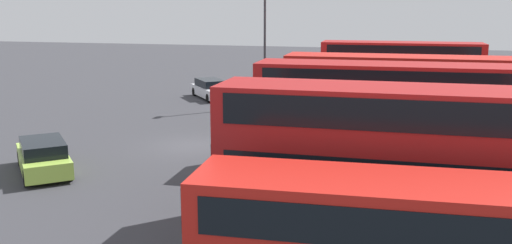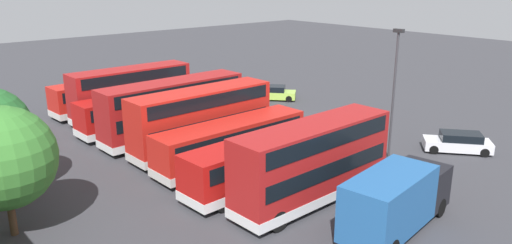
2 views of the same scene
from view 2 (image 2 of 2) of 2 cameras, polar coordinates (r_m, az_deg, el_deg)
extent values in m
plane|color=#38383D|center=(43.16, 2.96, 0.22)|extent=(140.00, 140.00, 0.00)
cube|color=#A51919|center=(27.29, 6.63, -4.44)|extent=(2.77, 10.44, 4.20)
cube|color=silver|center=(27.99, 6.51, -7.93)|extent=(2.81, 10.48, 0.55)
cube|color=black|center=(27.36, 6.62, -4.83)|extent=(2.82, 9.65, 0.90)
cube|color=black|center=(26.78, 6.74, -1.45)|extent=(2.82, 9.65, 0.90)
cube|color=black|center=(31.26, 12.98, -2.37)|extent=(2.25, 0.11, 1.10)
cylinder|color=black|center=(31.38, 9.58, -5.41)|extent=(0.32, 1.11, 1.10)
cylinder|color=black|center=(30.17, 12.94, -6.54)|extent=(0.32, 1.11, 1.10)
cylinder|color=black|center=(26.31, -0.94, -9.68)|extent=(0.32, 1.11, 1.10)
cylinder|color=black|center=(24.84, 2.55, -11.39)|extent=(0.32, 1.11, 1.10)
cube|color=#B71411|center=(29.81, 1.47, -4.10)|extent=(2.97, 11.81, 2.60)
cube|color=silver|center=(30.19, 1.45, -5.92)|extent=(3.01, 11.86, 0.55)
cube|color=black|center=(29.60, 1.47, -3.02)|extent=(3.00, 11.02, 0.90)
cube|color=black|center=(33.79, 8.64, -0.68)|extent=(2.25, 0.14, 1.10)
cylinder|color=black|center=(33.97, 5.52, -3.50)|extent=(0.34, 1.11, 1.10)
cylinder|color=black|center=(32.62, 8.48, -4.48)|extent=(0.34, 1.11, 1.10)
cylinder|color=black|center=(28.37, -6.69, -7.75)|extent=(0.34, 1.11, 1.10)
cylinder|color=black|center=(26.74, -3.78, -9.26)|extent=(0.34, 1.11, 1.10)
cube|color=red|center=(32.67, -2.86, -2.22)|extent=(2.70, 11.18, 2.60)
cube|color=silver|center=(33.02, -2.83, -3.90)|extent=(2.74, 11.22, 0.55)
cube|color=black|center=(32.48, -2.87, -1.22)|extent=(2.75, 10.38, 0.90)
cube|color=black|center=(36.10, 4.06, 0.61)|extent=(2.25, 0.09, 1.10)
cylinder|color=black|center=(36.42, 1.16, -2.01)|extent=(0.31, 1.10, 1.10)
cylinder|color=black|center=(34.90, 3.68, -2.89)|extent=(0.31, 1.10, 1.10)
cylinder|color=black|center=(31.68, -10.02, -5.21)|extent=(0.31, 1.10, 1.10)
cylinder|color=black|center=(29.92, -7.72, -6.45)|extent=(0.31, 1.10, 1.10)
cube|color=red|center=(35.07, -6.30, 0.40)|extent=(2.71, 10.82, 4.20)
cube|color=silver|center=(35.63, -6.21, -2.42)|extent=(2.75, 10.86, 0.55)
cube|color=black|center=(35.13, -6.29, 0.09)|extent=(2.76, 10.02, 0.90)
cube|color=black|center=(34.68, -6.38, 2.78)|extent=(2.76, 10.02, 0.90)
cube|color=black|center=(38.39, 0.29, 1.63)|extent=(2.25, 0.09, 1.10)
cylinder|color=black|center=(38.79, -2.40, -0.84)|extent=(0.32, 1.10, 1.10)
cylinder|color=black|center=(37.16, -0.19, -1.62)|extent=(0.32, 1.10, 1.10)
cylinder|color=black|center=(34.57, -12.68, -3.48)|extent=(0.32, 1.10, 1.10)
cylinder|color=black|center=(32.73, -10.73, -4.52)|extent=(0.32, 1.10, 1.10)
cube|color=#A51919|center=(38.20, -9.53, 1.63)|extent=(2.86, 11.72, 4.20)
cube|color=silver|center=(38.71, -9.40, -0.98)|extent=(2.90, 11.76, 0.55)
cube|color=black|center=(38.25, -9.52, 1.34)|extent=(2.90, 10.92, 0.90)
cube|color=black|center=(37.84, -9.64, 3.83)|extent=(2.90, 10.92, 0.90)
cube|color=black|center=(41.60, -2.76, 2.81)|extent=(2.25, 0.12, 1.10)
cylinder|color=black|center=(42.04, -5.21, 0.50)|extent=(0.33, 1.11, 1.10)
cylinder|color=black|center=(40.34, -3.27, -0.16)|extent=(0.33, 1.11, 1.10)
cylinder|color=black|center=(37.62, -15.98, -2.06)|extent=(0.33, 1.11, 1.10)
cylinder|color=black|center=(35.71, -14.33, -2.94)|extent=(0.33, 1.11, 1.10)
cube|color=#B71411|center=(41.30, -12.89, 1.43)|extent=(2.85, 10.97, 2.60)
cube|color=silver|center=(41.58, -12.80, 0.07)|extent=(2.89, 11.02, 0.55)
cube|color=black|center=(41.15, -12.95, 2.24)|extent=(2.89, 10.18, 0.90)
cube|color=black|center=(44.01, -6.76, 3.48)|extent=(2.25, 0.12, 1.10)
cylinder|color=black|center=(44.54, -9.02, 1.30)|extent=(0.33, 1.11, 1.10)
cylinder|color=black|center=(42.75, -7.34, 0.71)|extent=(0.33, 1.11, 1.10)
cylinder|color=black|center=(40.85, -18.50, -0.80)|extent=(0.33, 1.11, 1.10)
cylinder|color=black|center=(38.88, -17.12, -1.55)|extent=(0.33, 1.11, 1.10)
cube|color=#A51919|center=(44.10, -14.23, 3.38)|extent=(2.64, 10.52, 4.20)
cube|color=silver|center=(44.54, -14.06, 1.09)|extent=(2.68, 10.56, 0.55)
cube|color=black|center=(44.14, -14.21, 3.12)|extent=(2.70, 9.72, 0.90)
cube|color=black|center=(43.79, -14.37, 5.28)|extent=(2.70, 9.72, 0.90)
cube|color=black|center=(46.71, -8.47, 4.19)|extent=(2.25, 0.08, 1.10)
cylinder|color=black|center=(47.30, -10.58, 2.13)|extent=(0.31, 1.10, 1.10)
cylinder|color=black|center=(45.44, -9.11, 1.60)|extent=(0.31, 1.10, 1.10)
cylinder|color=black|center=(44.02, -19.16, 0.37)|extent=(0.31, 1.10, 1.10)
cylinder|color=black|center=(42.02, -17.97, -0.27)|extent=(0.31, 1.10, 1.10)
cube|color=red|center=(47.45, -16.79, 3.11)|extent=(3.03, 10.31, 2.60)
cube|color=silver|center=(47.69, -16.69, 1.91)|extent=(3.08, 10.35, 0.55)
cube|color=black|center=(47.32, -16.85, 3.81)|extent=(3.06, 9.51, 0.90)
cube|color=black|center=(49.77, -11.60, 4.80)|extent=(2.25, 0.17, 1.10)
cylinder|color=black|center=(50.37, -13.55, 2.83)|extent=(0.35, 1.11, 1.10)
cylinder|color=black|center=(48.48, -12.20, 2.39)|extent=(0.35, 1.11, 1.10)
cylinder|color=black|center=(47.24, -21.28, 1.23)|extent=(0.35, 1.11, 1.10)
cylinder|color=black|center=(45.23, -20.16, 0.69)|extent=(0.35, 1.11, 1.10)
cube|color=#235999|center=(24.66, 15.12, -8.98)|extent=(3.22, 5.79, 2.80)
cube|color=black|center=(27.93, 18.56, -6.83)|extent=(2.75, 2.32, 2.20)
cylinder|color=black|center=(28.73, 16.29, -8.14)|extent=(0.41, 1.03, 1.00)
cylinder|color=black|center=(27.98, 20.51, -9.24)|extent=(0.41, 1.03, 1.00)
cylinder|color=black|center=(24.32, 10.55, -12.48)|extent=(0.41, 1.03, 1.00)
cube|color=#A5D14C|center=(50.11, 2.06, 3.20)|extent=(4.51, 4.27, 0.70)
cube|color=black|center=(49.99, 1.84, 3.91)|extent=(3.07, 2.98, 0.55)
cylinder|color=black|center=(50.81, 3.96, 3.12)|extent=(0.63, 0.59, 0.64)
cylinder|color=black|center=(49.26, 3.83, 2.68)|extent=(0.63, 0.59, 0.64)
cylinder|color=black|center=(51.11, 0.35, 3.24)|extent=(0.63, 0.59, 0.64)
cylinder|color=black|center=(49.57, 0.11, 2.81)|extent=(0.63, 0.59, 0.64)
cube|color=silver|center=(38.18, 22.24, -2.44)|extent=(4.72, 4.26, 0.70)
cube|color=black|center=(38.03, 22.64, -1.56)|extent=(3.18, 3.00, 0.55)
cylinder|color=black|center=(37.18, 19.88, -3.02)|extent=(0.64, 0.57, 0.64)
cylinder|color=black|center=(38.67, 19.53, -2.24)|extent=(0.64, 0.57, 0.64)
cylinder|color=black|center=(37.90, 24.94, -3.24)|extent=(0.64, 0.57, 0.64)
cylinder|color=black|center=(39.37, 24.41, -2.46)|extent=(0.64, 0.57, 0.64)
cylinder|color=#38383D|center=(34.29, 15.60, 2.71)|extent=(0.16, 0.16, 8.61)
cube|color=#262628|center=(33.54, 16.20, 10.12)|extent=(0.70, 0.30, 0.24)
cylinder|color=yellow|center=(39.84, 6.70, -0.58)|extent=(0.60, 0.60, 0.95)
cylinder|color=#4C3823|center=(27.01, -26.43, -9.45)|extent=(0.36, 0.36, 2.27)
sphere|color=#387A2D|center=(25.96, -27.25, -3.73)|extent=(4.96, 4.96, 4.96)
camera|label=1|loc=(58.21, -22.01, 10.21)|focal=38.41mm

